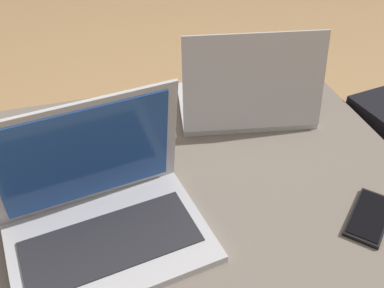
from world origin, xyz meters
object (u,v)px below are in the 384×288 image
Objects in this scene: coffee_mug at (10,163)px; laptop_far at (246,97)px; cell_phone at (370,217)px; laptop_near at (102,212)px.

laptop_far is at bearing 9.96° from coffee_mug.
laptop_near is at bearing -145.05° from cell_phone.
laptop_near is 3.16× the size of coffee_mug.
laptop_far is 2.98× the size of coffee_mug.
cell_phone is at bearing -24.60° from coffee_mug.
coffee_mug is at bearing 121.29° from laptop_near.
cell_phone is 0.75m from coffee_mug.
laptop_far is at bearing 27.77° from laptop_near.
cell_phone is 1.21× the size of coffee_mug.
coffee_mug is (-0.17, 0.20, -0.00)m from laptop_near.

